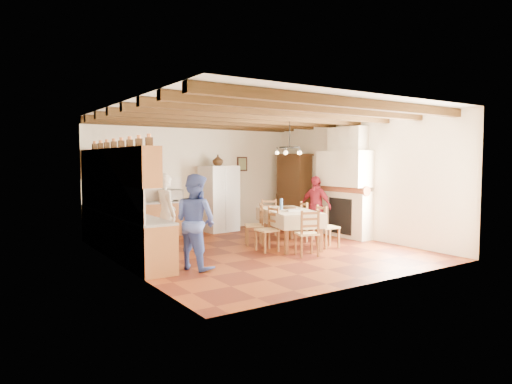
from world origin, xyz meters
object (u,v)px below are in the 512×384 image
at_px(refrigerator, 219,198).
at_px(person_woman_red, 315,206).
at_px(chair_end_far, 270,219).
at_px(chair_left_far, 254,225).
at_px(microwave, 172,195).
at_px(chair_end_near, 307,233).
at_px(chair_right_far, 310,221).
at_px(hutch, 294,191).
at_px(chair_left_near, 267,229).
at_px(dining_table, 289,214).
at_px(person_man, 166,214).
at_px(chair_right_near, 328,226).
at_px(person_woman_blue, 195,222).

relative_size(refrigerator, person_woman_red, 1.16).
bearing_deg(chair_end_far, chair_left_far, -122.25).
bearing_deg(microwave, chair_end_near, -67.49).
height_order(chair_right_far, microwave, microwave).
relative_size(refrigerator, hutch, 0.84).
xyz_separation_m(chair_end_far, person_woman_red, (1.07, -0.50, 0.30)).
bearing_deg(microwave, chair_left_near, -69.95).
xyz_separation_m(chair_end_far, microwave, (-1.93, 1.75, 0.57)).
height_order(refrigerator, dining_table, refrigerator).
relative_size(chair_right_far, person_woman_red, 0.62).
distance_m(chair_left_far, chair_end_far, 1.17).
xyz_separation_m(hutch, chair_left_near, (-2.71, -2.50, -0.59)).
relative_size(chair_right_far, chair_end_far, 1.00).
height_order(refrigerator, person_man, refrigerator).
relative_size(chair_right_near, person_man, 0.57).
bearing_deg(hutch, person_woman_red, -108.17).
height_order(chair_left_near, chair_end_near, same).
relative_size(refrigerator, chair_left_near, 1.89).
height_order(dining_table, chair_end_near, chair_end_near).
height_order(hutch, dining_table, hutch).
bearing_deg(dining_table, hutch, 49.67).
xyz_separation_m(chair_left_far, person_woman_red, (2.01, 0.18, 0.30)).
xyz_separation_m(chair_right_near, person_woman_red, (0.77, 1.32, 0.30)).
bearing_deg(person_woman_blue, microwave, -37.38).
bearing_deg(hutch, chair_left_far, -144.57).
height_order(dining_table, person_man, person_man).
height_order(refrigerator, chair_left_near, refrigerator).
relative_size(hutch, chair_end_near, 2.23).
distance_m(refrigerator, chair_right_near, 3.59).
bearing_deg(person_man, chair_right_near, -113.34).
relative_size(chair_left_near, chair_right_far, 1.00).
bearing_deg(hutch, person_woman_blue, -145.88).
bearing_deg(chair_end_near, chair_end_far, -88.77).
xyz_separation_m(chair_left_far, chair_end_far, (0.94, 0.68, 0.00)).
xyz_separation_m(hutch, person_woman_red, (-0.54, -1.58, -0.29)).
bearing_deg(dining_table, refrigerator, 95.10).
relative_size(refrigerator, chair_end_far, 1.89).
relative_size(refrigerator, chair_end_near, 1.89).
xyz_separation_m(chair_left_near, person_woman_blue, (-1.98, -0.58, 0.38)).
xyz_separation_m(chair_right_far, chair_end_far, (-0.50, 0.97, 0.00)).
distance_m(hutch, person_man, 4.93).
distance_m(chair_left_near, microwave, 3.32).
distance_m(chair_left_near, person_man, 2.16).
height_order(dining_table, chair_left_far, chair_left_far).
bearing_deg(chair_end_far, chair_right_near, -58.78).
xyz_separation_m(dining_table, chair_right_near, (0.63, -0.61, -0.27)).
bearing_deg(person_woman_blue, chair_right_near, -107.30).
bearing_deg(refrigerator, chair_right_far, -73.79).
height_order(hutch, person_woman_blue, hutch).
distance_m(chair_right_far, microwave, 3.69).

